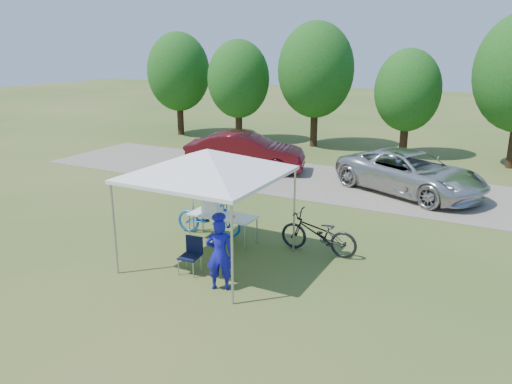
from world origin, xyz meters
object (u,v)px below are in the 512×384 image
at_px(sedan, 245,152).
at_px(bike_dark, 318,233).
at_px(folding_chair, 192,252).
at_px(bike_blue, 209,217).
at_px(folding_table, 223,216).
at_px(minivan, 410,173).
at_px(cooler, 212,206).
at_px(cyclist, 220,254).

bearing_deg(sedan, bike_dark, -156.64).
bearing_deg(folding_chair, bike_blue, 107.12).
height_order(folding_table, minivan, minivan).
height_order(folding_table, cooler, cooler).
relative_size(cooler, minivan, 0.10).
bearing_deg(minivan, bike_blue, 172.61).
height_order(folding_chair, cyclist, cyclist).
distance_m(minivan, sedan, 6.52).
height_order(cyclist, sedan, sedan).
bearing_deg(bike_blue, folding_chair, -165.22).
height_order(cooler, bike_dark, cooler).
relative_size(cyclist, bike_dark, 0.79).
xyz_separation_m(cyclist, bike_dark, (1.15, 2.72, -0.27)).
xyz_separation_m(bike_dark, sedan, (-5.58, 6.40, 0.28)).
bearing_deg(sedan, cooler, -175.49).
bearing_deg(cooler, minivan, 61.03).
relative_size(cooler, bike_dark, 0.26).
height_order(folding_table, bike_dark, bike_dark).
bearing_deg(minivan, bike_dark, -164.17).
xyz_separation_m(bike_blue, bike_dark, (3.07, 0.17, 0.03)).
height_order(cyclist, bike_blue, cyclist).
xyz_separation_m(bike_blue, sedan, (-2.51, 6.57, 0.32)).
xyz_separation_m(folding_chair, cyclist, (1.00, -0.41, 0.30)).
distance_m(cooler, sedan, 7.37).
height_order(folding_chair, minivan, minivan).
relative_size(folding_table, bike_blue, 0.96).
bearing_deg(bike_dark, minivan, 171.81).
bearing_deg(folding_chair, folding_table, 93.79).
relative_size(folding_chair, cooler, 1.64).
bearing_deg(bike_blue, cooler, -140.68).
distance_m(folding_chair, bike_blue, 2.33).
distance_m(cooler, bike_blue, 0.56).
height_order(folding_table, folding_chair, folding_chair).
xyz_separation_m(folding_table, bike_dark, (2.48, 0.41, -0.17)).
distance_m(cyclist, bike_blue, 3.21).
bearing_deg(minivan, sedan, 113.65).
bearing_deg(bike_blue, bike_dark, -95.54).
bearing_deg(cyclist, minivan, -126.71).
distance_m(folding_table, sedan, 7.49).
height_order(folding_table, bike_blue, bike_blue).
distance_m(bike_dark, minivan, 6.41).
bearing_deg(sedan, folding_chair, -176.17).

